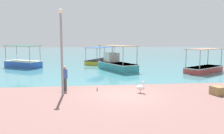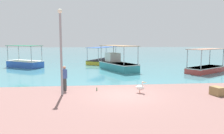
{
  "view_description": "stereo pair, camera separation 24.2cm",
  "coord_description": "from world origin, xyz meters",
  "views": [
    {
      "loc": [
        -2.2,
        -13.27,
        3.42
      ],
      "look_at": [
        -0.41,
        3.03,
        1.39
      ],
      "focal_mm": 35.0,
      "sensor_mm": 36.0,
      "label": 1
    },
    {
      "loc": [
        -1.96,
        -13.3,
        3.42
      ],
      "look_at": [
        -0.41,
        3.03,
        1.39
      ],
      "focal_mm": 35.0,
      "sensor_mm": 36.0,
      "label": 2
    }
  ],
  "objects": [
    {
      "name": "ground",
      "position": [
        0.0,
        0.0,
        0.0
      ],
      "size": [
        120.0,
        120.0,
        0.0
      ],
      "primitive_type": "plane",
      "color": "#825B56"
    },
    {
      "name": "glass_bottle",
      "position": [
        -1.62,
        1.19,
        0.11
      ],
      "size": [
        0.07,
        0.07,
        0.27
      ],
      "color": "#3F7F4C",
      "rests_on": "ground"
    },
    {
      "name": "lamp_post",
      "position": [
        -3.81,
        0.3,
        2.99
      ],
      "size": [
        0.28,
        0.28,
        5.28
      ],
      "color": "gray",
      "rests_on": "ground"
    },
    {
      "name": "fisherman_standing",
      "position": [
        -3.79,
        1.51,
        0.91
      ],
      "size": [
        0.39,
        0.46,
        1.69
      ],
      "color": "#3B4041",
      "rests_on": "ground"
    },
    {
      "name": "fishing_boat_far_left",
      "position": [
        1.0,
        11.58,
        0.71
      ],
      "size": [
        4.17,
        6.2,
        2.8
      ],
      "color": "teal",
      "rests_on": "harbor_water"
    },
    {
      "name": "fishing_boat_near_left",
      "position": [
        -0.26,
        19.72,
        0.47
      ],
      "size": [
        5.06,
        7.01,
        2.37
      ],
      "color": "gold",
      "rests_on": "harbor_water"
    },
    {
      "name": "fishing_boat_far_right",
      "position": [
        -10.37,
        15.13,
        0.58
      ],
      "size": [
        5.07,
        4.28,
        2.73
      ],
      "color": "blue",
      "rests_on": "harbor_water"
    },
    {
      "name": "pelican",
      "position": [
        1.16,
        0.31,
        0.38
      ],
      "size": [
        0.72,
        0.56,
        0.8
      ],
      "color": "#E0997A",
      "rests_on": "ground"
    },
    {
      "name": "fishing_boat_outer",
      "position": [
        10.1,
        8.66,
        0.49
      ],
      "size": [
        5.27,
        4.31,
        2.51
      ],
      "color": "#BA3D38",
      "rests_on": "harbor_water"
    },
    {
      "name": "mooring_bollard",
      "position": [
        -3.86,
        2.29,
        0.37
      ],
      "size": [
        0.24,
        0.24,
        0.7
      ],
      "color": "#47474C",
      "rests_on": "ground"
    },
    {
      "name": "cargo_crate",
      "position": [
        5.81,
        -0.7,
        0.27
      ],
      "size": [
        0.75,
        0.89,
        0.54
      ],
      "primitive_type": "cube",
      "rotation": [
        0.0,
        0.0,
        1.81
      ],
      "color": "olive",
      "rests_on": "ground"
    },
    {
      "name": "harbor_water",
      "position": [
        0.0,
        48.0,
        0.0
      ],
      "size": [
        110.0,
        90.0,
        0.0
      ],
      "primitive_type": "cube",
      "color": "teal",
      "rests_on": "ground"
    }
  ]
}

